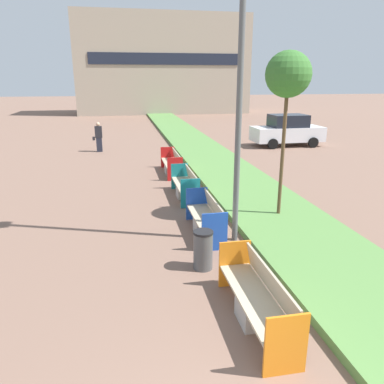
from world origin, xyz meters
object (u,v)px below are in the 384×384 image
(bench_red_frame, at_px, (172,165))
(street_lamp_post, at_px, (241,41))
(bench_blue_frame, at_px, (206,220))
(parked_car_distant, at_px, (287,131))
(pedestrian_walking, at_px, (99,137))
(litter_bin, at_px, (203,250))
(bench_orange_frame, at_px, (258,302))
(bench_teal_frame, at_px, (186,187))
(sapling_tree_near, at_px, (288,76))

(bench_red_frame, distance_m, street_lamp_post, 8.35)
(bench_blue_frame, bearing_deg, parked_car_distant, 57.47)
(bench_red_frame, xyz_separation_m, pedestrian_walking, (-3.30, 5.70, 0.44))
(street_lamp_post, bearing_deg, litter_bin, -130.30)
(bench_orange_frame, distance_m, parked_car_distant, 17.78)
(bench_teal_frame, distance_m, street_lamp_post, 5.72)
(bench_red_frame, height_order, parked_car_distant, parked_car_distant)
(bench_orange_frame, height_order, sapling_tree_near, sapling_tree_near)
(pedestrian_walking, bearing_deg, parked_car_distant, -0.63)
(bench_orange_frame, bearing_deg, bench_red_frame, 90.00)
(bench_blue_frame, height_order, parked_car_distant, parked_car_distant)
(litter_bin, bearing_deg, bench_red_frame, 86.66)
(bench_orange_frame, distance_m, bench_red_frame, 10.41)
(bench_teal_frame, distance_m, parked_car_distant, 11.90)
(street_lamp_post, relative_size, pedestrian_walking, 5.28)
(bench_blue_frame, height_order, litter_bin, bench_blue_frame)
(pedestrian_walking, xyz_separation_m, parked_car_distant, (11.05, -0.12, 0.09))
(bench_teal_frame, height_order, sapling_tree_near, sapling_tree_near)
(litter_bin, xyz_separation_m, street_lamp_post, (1.10, 1.30, 4.25))
(pedestrian_walking, height_order, parked_car_distant, parked_car_distant)
(litter_bin, relative_size, sapling_tree_near, 0.19)
(litter_bin, relative_size, pedestrian_walking, 0.53)
(parked_car_distant, bearing_deg, sapling_tree_near, -116.30)
(bench_blue_frame, relative_size, litter_bin, 2.52)
(bench_orange_frame, height_order, street_lamp_post, street_lamp_post)
(sapling_tree_near, bearing_deg, bench_teal_frame, 132.05)
(bench_orange_frame, height_order, litter_bin, bench_orange_frame)
(bench_teal_frame, relative_size, bench_red_frame, 0.92)
(bench_orange_frame, relative_size, pedestrian_walking, 1.48)
(bench_orange_frame, xyz_separation_m, street_lamp_post, (0.61, 3.27, 4.31))
(bench_orange_frame, distance_m, street_lamp_post, 5.44)
(litter_bin, relative_size, parked_car_distant, 0.20)
(bench_blue_frame, xyz_separation_m, bench_teal_frame, (0.00, 3.16, 0.00))
(bench_blue_frame, height_order, bench_red_frame, same)
(bench_blue_frame, xyz_separation_m, litter_bin, (-0.49, -1.85, 0.06))
(bench_red_frame, relative_size, street_lamp_post, 0.28)
(sapling_tree_near, bearing_deg, bench_orange_frame, -117.18)
(pedestrian_walking, bearing_deg, bench_blue_frame, -74.99)
(bench_teal_frame, height_order, parked_car_distant, parked_car_distant)
(bench_teal_frame, height_order, bench_red_frame, same)
(bench_teal_frame, bearing_deg, street_lamp_post, -80.66)
(bench_red_frame, xyz_separation_m, street_lamp_post, (0.61, -7.13, 4.31))
(bench_orange_frame, bearing_deg, sapling_tree_near, 62.82)
(litter_bin, relative_size, street_lamp_post, 0.10)
(bench_teal_frame, height_order, pedestrian_walking, pedestrian_walking)
(bench_teal_frame, relative_size, street_lamp_post, 0.26)
(bench_teal_frame, distance_m, pedestrian_walking, 9.71)
(bench_orange_frame, bearing_deg, bench_teal_frame, 90.02)
(street_lamp_post, height_order, parked_car_distant, street_lamp_post)
(street_lamp_post, bearing_deg, pedestrian_walking, 106.92)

